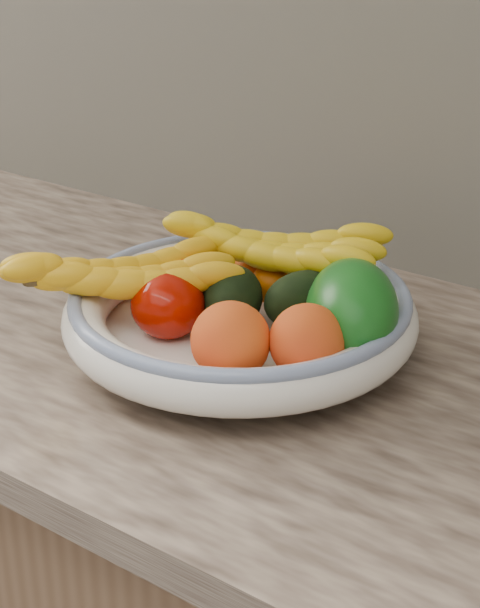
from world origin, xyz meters
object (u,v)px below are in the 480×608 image
fruit_bowl (240,313)px  green_mango (352,311)px  banana_bunch_front (122,282)px  banana_bunch_back (270,254)px

fruit_bowl → green_mango: size_ratio=2.66×
green_mango → banana_bunch_front: bearing=164.7°
banana_bunch_back → banana_bunch_front: bearing=-137.7°
banana_bunch_back → banana_bunch_front: 0.18m
fruit_bowl → green_mango: (0.12, 0.03, 0.03)m
fruit_bowl → green_mango: green_mango is taller
green_mango → banana_bunch_front: (-0.24, -0.09, 0.01)m
fruit_bowl → banana_bunch_back: bearing=100.3°
fruit_bowl → banana_bunch_back: 0.09m
green_mango → banana_bunch_front: size_ratio=0.54×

